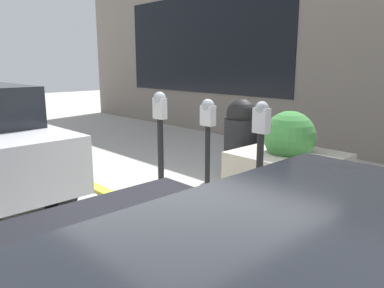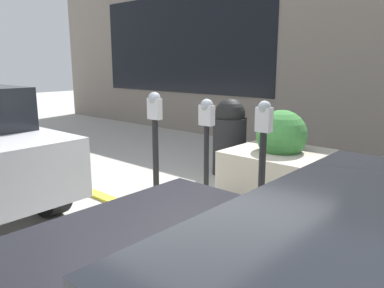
% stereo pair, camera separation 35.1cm
% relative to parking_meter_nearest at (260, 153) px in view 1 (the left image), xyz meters
% --- Properties ---
extents(ground_plane, '(40.00, 40.00, 0.00)m').
position_rel_parking_meter_nearest_xyz_m(ground_plane, '(0.77, 0.27, -0.94)').
color(ground_plane, '#ADAAA3').
extents(curb_strip, '(19.00, 0.16, 0.04)m').
position_rel_parking_meter_nearest_xyz_m(curb_strip, '(0.77, 0.35, -0.92)').
color(curb_strip, gold).
rests_on(curb_strip, ground_plane).
extents(building_facade, '(19.00, 0.17, 4.13)m').
position_rel_parking_meter_nearest_xyz_m(building_facade, '(0.77, -4.20, 1.13)').
color(building_facade, slate).
rests_on(building_facade, ground_plane).
extents(parking_meter_nearest, '(0.15, 0.13, 1.44)m').
position_rel_parking_meter_nearest_xyz_m(parking_meter_nearest, '(0.00, 0.00, 0.00)').
color(parking_meter_nearest, black).
rests_on(parking_meter_nearest, ground_plane).
extents(parking_meter_second, '(0.17, 0.14, 1.41)m').
position_rel_parking_meter_nearest_xyz_m(parking_meter_second, '(0.74, -0.03, 0.06)').
color(parking_meter_second, black).
rests_on(parking_meter_second, ground_plane).
extents(parking_meter_middle, '(0.18, 0.16, 1.45)m').
position_rel_parking_meter_nearest_xyz_m(parking_meter_middle, '(1.56, -0.01, 0.03)').
color(parking_meter_middle, black).
rests_on(parking_meter_middle, ground_plane).
extents(planter_box, '(1.29, 1.20, 1.19)m').
position_rel_parking_meter_nearest_xyz_m(planter_box, '(0.50, -1.32, -0.50)').
color(planter_box, '#B2A899').
rests_on(planter_box, ground_plane).
extents(trash_bin, '(0.54, 0.54, 1.24)m').
position_rel_parking_meter_nearest_xyz_m(trash_bin, '(1.64, -1.72, -0.32)').
color(trash_bin, black).
rests_on(trash_bin, ground_plane).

